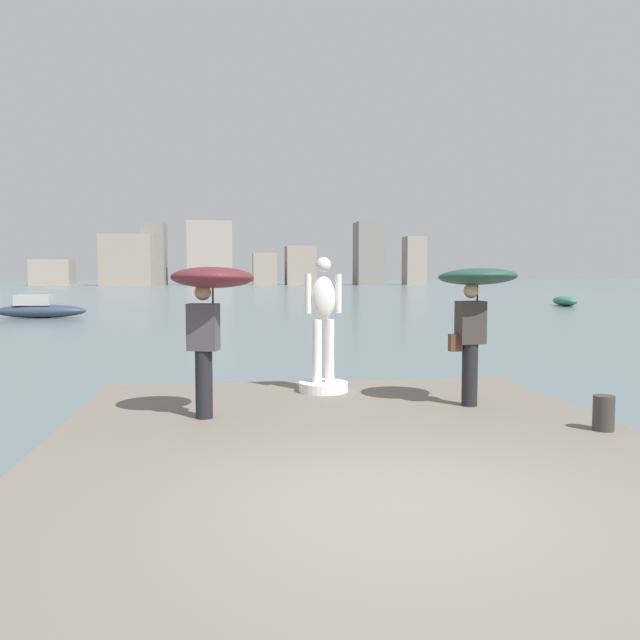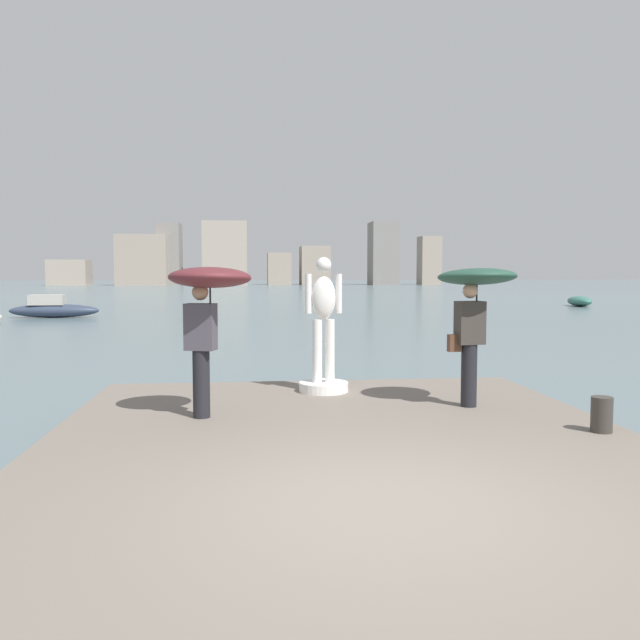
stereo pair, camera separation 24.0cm
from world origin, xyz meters
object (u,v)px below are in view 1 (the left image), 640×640
object	(u,v)px
onlooker_left	(210,296)
onlooker_right	(475,295)
boat_leftward	(39,309)
statue_white_figure	(323,341)
mooring_bollard	(604,413)
boat_far	(565,301)

from	to	relation	value
onlooker_left	onlooker_right	bearing A→B (deg)	5.49
onlooker_right	boat_leftward	world-z (taller)	onlooker_right
statue_white_figure	onlooker_left	xyz separation A→B (m)	(-1.69, -1.69, 0.78)
onlooker_left	boat_leftward	size ratio (longest dim) A/B	0.43
onlooker_right	boat_leftward	distance (m)	29.49
onlooker_left	onlooker_right	distance (m)	3.68
mooring_bollard	boat_leftward	distance (m)	31.36
mooring_bollard	boat_far	xyz separation A→B (m)	(18.91, 36.36, -0.25)
mooring_bollard	statue_white_figure	bearing A→B (deg)	134.77
onlooker_left	onlooker_right	world-z (taller)	onlooker_left
onlooker_left	boat_far	xyz separation A→B (m)	(23.56, 35.07, -1.62)
statue_white_figure	boat_far	size ratio (longest dim) A/B	0.62
statue_white_figure	boat_far	xyz separation A→B (m)	(21.87, 33.38, -0.84)
statue_white_figure	onlooker_right	distance (m)	2.50
onlooker_right	boat_far	size ratio (longest dim) A/B	0.57
onlooker_right	boat_leftward	bearing A→B (deg)	116.98
boat_far	boat_leftward	distance (m)	34.32
onlooker_left	mooring_bollard	distance (m)	5.01
mooring_bollard	boat_far	bearing A→B (deg)	62.52
statue_white_figure	mooring_bollard	world-z (taller)	statue_white_figure
onlooker_left	boat_leftward	xyz separation A→B (m)	(-9.70, 26.60, -1.52)
statue_white_figure	onlooker_right	bearing A→B (deg)	-34.13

